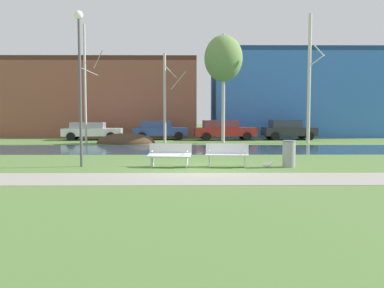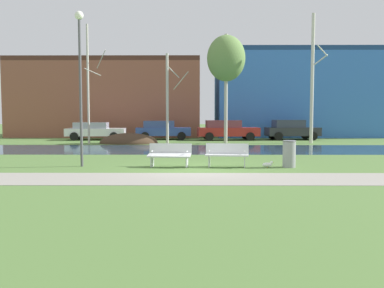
{
  "view_description": "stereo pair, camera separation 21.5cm",
  "coord_description": "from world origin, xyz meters",
  "px_view_note": "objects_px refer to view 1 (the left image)",
  "views": [
    {
      "loc": [
        -0.35,
        -14.61,
        1.94
      ],
      "look_at": [
        -0.22,
        0.72,
        0.85
      ],
      "focal_mm": 38.27,
      "sensor_mm": 36.0,
      "label": 1
    },
    {
      "loc": [
        -0.13,
        -14.61,
        1.94
      ],
      "look_at": [
        -0.22,
        0.72,
        0.85
      ],
      "focal_mm": 38.27,
      "sensor_mm": 36.0,
      "label": 2
    }
  ],
  "objects_px": {
    "streetlamp": "(80,64)",
    "parked_wagon_fourth_dark": "(288,129)",
    "bench_right": "(227,154)",
    "parked_sedan_second_blue": "(159,130)",
    "parked_hatch_third_red": "(224,130)",
    "parked_van_nearest_white": "(92,130)",
    "trash_bin": "(289,153)",
    "seagull": "(268,164)",
    "bench_left": "(170,154)"
  },
  "relations": [
    {
      "from": "streetlamp",
      "to": "parked_wagon_fourth_dark",
      "type": "height_order",
      "value": "streetlamp"
    },
    {
      "from": "bench_right",
      "to": "streetlamp",
      "type": "xyz_separation_m",
      "value": [
        -5.45,
        0.15,
        3.33
      ]
    },
    {
      "from": "streetlamp",
      "to": "parked_sedan_second_blue",
      "type": "distance_m",
      "value": 17.11
    },
    {
      "from": "parked_sedan_second_blue",
      "to": "parked_hatch_third_red",
      "type": "distance_m",
      "value": 5.06
    },
    {
      "from": "streetlamp",
      "to": "bench_right",
      "type": "bearing_deg",
      "value": -1.54
    },
    {
      "from": "streetlamp",
      "to": "parked_van_nearest_white",
      "type": "height_order",
      "value": "streetlamp"
    },
    {
      "from": "trash_bin",
      "to": "parked_van_nearest_white",
      "type": "height_order",
      "value": "parked_van_nearest_white"
    },
    {
      "from": "trash_bin",
      "to": "parked_hatch_third_red",
      "type": "bearing_deg",
      "value": 93.63
    },
    {
      "from": "seagull",
      "to": "parked_hatch_third_red",
      "type": "height_order",
      "value": "parked_hatch_third_red"
    },
    {
      "from": "bench_left",
      "to": "streetlamp",
      "type": "bearing_deg",
      "value": 177.47
    },
    {
      "from": "bench_left",
      "to": "parked_hatch_third_red",
      "type": "xyz_separation_m",
      "value": [
        3.4,
        16.17,
        0.33
      ]
    },
    {
      "from": "bench_right",
      "to": "streetlamp",
      "type": "height_order",
      "value": "streetlamp"
    },
    {
      "from": "parked_van_nearest_white",
      "to": "bench_right",
      "type": "bearing_deg",
      "value": -61.48
    },
    {
      "from": "seagull",
      "to": "streetlamp",
      "type": "xyz_separation_m",
      "value": [
        -6.92,
        0.41,
        3.67
      ]
    },
    {
      "from": "seagull",
      "to": "streetlamp",
      "type": "height_order",
      "value": "streetlamp"
    },
    {
      "from": "bench_right",
      "to": "parked_van_nearest_white",
      "type": "height_order",
      "value": "parked_van_nearest_white"
    },
    {
      "from": "seagull",
      "to": "streetlamp",
      "type": "relative_size",
      "value": 0.07
    },
    {
      "from": "bench_left",
      "to": "streetlamp",
      "type": "distance_m",
      "value": 4.7
    },
    {
      "from": "bench_left",
      "to": "trash_bin",
      "type": "distance_m",
      "value": 4.43
    },
    {
      "from": "bench_right",
      "to": "parked_van_nearest_white",
      "type": "distance_m",
      "value": 18.68
    },
    {
      "from": "parked_hatch_third_red",
      "to": "trash_bin",
      "type": "bearing_deg",
      "value": -86.37
    },
    {
      "from": "parked_van_nearest_white",
      "to": "parked_hatch_third_red",
      "type": "distance_m",
      "value": 10.19
    },
    {
      "from": "streetlamp",
      "to": "parked_van_nearest_white",
      "type": "bearing_deg",
      "value": 102.04
    },
    {
      "from": "parked_wagon_fourth_dark",
      "to": "trash_bin",
      "type": "bearing_deg",
      "value": -103.51
    },
    {
      "from": "seagull",
      "to": "parked_wagon_fourth_dark",
      "type": "xyz_separation_m",
      "value": [
        4.83,
        16.88,
        0.67
      ]
    },
    {
      "from": "bench_right",
      "to": "parked_hatch_third_red",
      "type": "relative_size",
      "value": 0.35
    },
    {
      "from": "seagull",
      "to": "parked_hatch_third_red",
      "type": "relative_size",
      "value": 0.09
    },
    {
      "from": "bench_left",
      "to": "parked_sedan_second_blue",
      "type": "distance_m",
      "value": 16.98
    },
    {
      "from": "bench_left",
      "to": "parked_van_nearest_white",
      "type": "xyz_separation_m",
      "value": [
        -6.78,
        16.41,
        0.26
      ]
    },
    {
      "from": "streetlamp",
      "to": "parked_sedan_second_blue",
      "type": "height_order",
      "value": "streetlamp"
    },
    {
      "from": "streetlamp",
      "to": "parked_wagon_fourth_dark",
      "type": "xyz_separation_m",
      "value": [
        11.75,
        16.47,
        -2.99
      ]
    },
    {
      "from": "bench_left",
      "to": "seagull",
      "type": "bearing_deg",
      "value": -4.19
    },
    {
      "from": "parked_van_nearest_white",
      "to": "parked_hatch_third_red",
      "type": "bearing_deg",
      "value": -1.39
    },
    {
      "from": "bench_left",
      "to": "parked_wagon_fourth_dark",
      "type": "height_order",
      "value": "parked_wagon_fourth_dark"
    },
    {
      "from": "bench_left",
      "to": "parked_hatch_third_red",
      "type": "height_order",
      "value": "parked_hatch_third_red"
    },
    {
      "from": "parked_wagon_fourth_dark",
      "to": "parked_hatch_third_red",
      "type": "bearing_deg",
      "value": -174.86
    },
    {
      "from": "streetlamp",
      "to": "parked_wagon_fourth_dark",
      "type": "distance_m",
      "value": 20.46
    },
    {
      "from": "bench_left",
      "to": "trash_bin",
      "type": "xyz_separation_m",
      "value": [
        4.43,
        -0.06,
        0.04
      ]
    },
    {
      "from": "bench_left",
      "to": "trash_bin",
      "type": "height_order",
      "value": "trash_bin"
    },
    {
      "from": "bench_right",
      "to": "trash_bin",
      "type": "xyz_separation_m",
      "value": [
        2.3,
        -0.06,
        0.04
      ]
    },
    {
      "from": "bench_left",
      "to": "parked_van_nearest_white",
      "type": "distance_m",
      "value": 17.76
    },
    {
      "from": "streetlamp",
      "to": "parked_van_nearest_white",
      "type": "distance_m",
      "value": 16.91
    },
    {
      "from": "seagull",
      "to": "streetlamp",
      "type": "distance_m",
      "value": 7.84
    },
    {
      "from": "bench_left",
      "to": "parked_hatch_third_red",
      "type": "relative_size",
      "value": 0.35
    },
    {
      "from": "parked_sedan_second_blue",
      "to": "parked_wagon_fourth_dark",
      "type": "distance_m",
      "value": 10.05
    },
    {
      "from": "parked_hatch_third_red",
      "to": "seagull",
      "type": "bearing_deg",
      "value": -89.28
    },
    {
      "from": "bench_left",
      "to": "parked_sedan_second_blue",
      "type": "relative_size",
      "value": 0.38
    },
    {
      "from": "bench_left",
      "to": "bench_right",
      "type": "distance_m",
      "value": 2.13
    },
    {
      "from": "parked_wagon_fourth_dark",
      "to": "bench_left",
      "type": "bearing_deg",
      "value": -116.92
    },
    {
      "from": "seagull",
      "to": "parked_van_nearest_white",
      "type": "distance_m",
      "value": 19.66
    }
  ]
}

